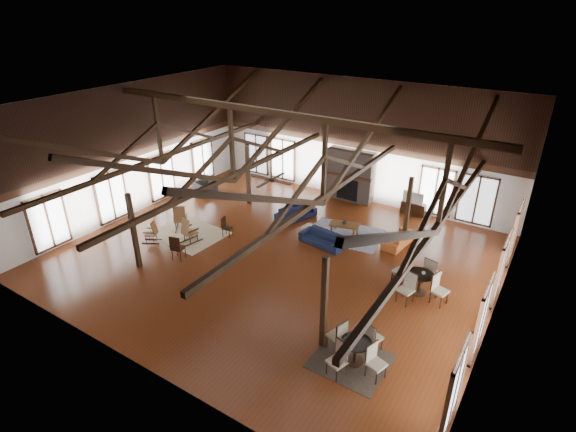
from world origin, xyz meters
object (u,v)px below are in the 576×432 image
Objects in this scene: sofa_navy_left at (296,213)px; armchair at (205,188)px; coffee_table at (345,225)px; sofa_navy_front at (322,238)px; cafe_table_far at (420,280)px; tv_console at (413,208)px; cafe_table_near at (356,348)px; sofa_orange at (399,239)px.

armchair reaches higher than sofa_navy_left.
coffee_table is (2.57, -0.15, 0.14)m from sofa_navy_left.
sofa_navy_front is 0.92× the size of cafe_table_far.
cafe_table_far is 1.88× the size of tv_console.
cafe_table_near is at bearing -103.80° from armchair.
coffee_table is 7.70m from cafe_table_near.
coffee_table is 4.84m from cafe_table_far.
sofa_navy_left is 1.43× the size of coffee_table.
sofa_navy_left is 2.58m from coffee_table.
sofa_orange is 2.36m from coffee_table.
cafe_table_near reaches higher than sofa_orange.
sofa_navy_left is at bearing 163.45° from coffee_table.
sofa_navy_front is 5.43m from tv_console.
cafe_table_far is at bearing -6.48° from sofa_navy_front.
sofa_navy_front is 2.68m from sofa_navy_left.
sofa_orange is at bearing -67.22° from sofa_navy_left.
coffee_table is at bearing 118.33° from cafe_table_near.
sofa_orange is 10.46m from armchair.
cafe_table_far reaches higher than tv_console.
sofa_navy_front is 3.19m from sofa_orange.
tv_console is (-1.79, 10.38, -0.23)m from cafe_table_near.
armchair is 12.53m from cafe_table_far.
sofa_orange is 3.25m from tv_console.
tv_console reaches higher than coffee_table.
cafe_table_near is at bearing -118.06° from sofa_navy_left.
sofa_navy_front reaches higher than tv_console.
armchair is at bearing 167.86° from cafe_table_far.
sofa_navy_left reaches higher than sofa_orange.
coffee_table is 1.29× the size of armchair.
armchair is (-7.77, 1.44, 0.06)m from sofa_navy_front.
sofa_navy_front is 1.08× the size of sofa_orange.
sofa_navy_front is 1.84× the size of armchair.
coffee_table is at bearing -73.78° from sofa_orange.
coffee_table is at bearing 148.17° from cafe_table_far.
sofa_orange is at bearing 41.60° from sofa_navy_front.
sofa_orange is at bearing -81.99° from tv_console.
sofa_orange is at bearing -3.83° from coffee_table.
armchair is at bearing -160.59° from tv_console.
coffee_table is 8.13m from armchair.
tv_console reaches higher than sofa_orange.
armchair reaches higher than sofa_navy_front.
sofa_navy_front reaches higher than sofa_orange.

